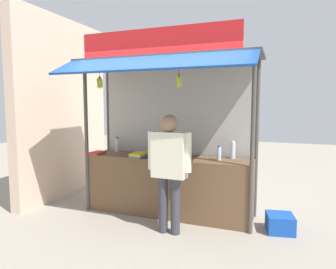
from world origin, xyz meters
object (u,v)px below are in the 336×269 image
Objects in this scene: magazine_stack_mid_left at (138,155)px; banana_bunch_inner_right at (179,81)px; water_bottle_mid_right at (233,150)px; water_bottle_far_left at (219,153)px; water_bottle_back_right at (171,147)px; magazine_stack_rear_center at (97,153)px; banana_bunch_rightmost at (100,83)px; plastic_crate at (280,223)px; water_bottle_back_left at (117,145)px; water_bottle_far_right at (165,146)px; vendor_person at (169,163)px.

banana_bunch_inner_right is at bearing -14.26° from magazine_stack_mid_left.
water_bottle_mid_right is 1.22× the size of water_bottle_far_left.
water_bottle_back_right is 1.25m from magazine_stack_rear_center.
magazine_stack_mid_left is 1.01× the size of banana_bunch_rightmost.
water_bottle_mid_right is 0.94× the size of water_bottle_back_right.
magazine_stack_rear_center is 2.97m from plastic_crate.
water_bottle_far_left is at bearing -4.63° from water_bottle_back_left.
water_bottle_far_left is 2.00m from magazine_stack_rear_center.
plastic_crate is (1.35, 0.30, -1.92)m from banana_bunch_inner_right.
banana_bunch_rightmost is (-0.54, -0.18, 1.10)m from magazine_stack_mid_left.
water_bottle_far_left is (0.93, -0.20, -0.04)m from water_bottle_far_right.
banana_bunch_rightmost is at bearing -166.91° from water_bottle_far_left.
water_bottle_back_right is at bearing 119.87° from banana_bunch_inner_right.
banana_bunch_inner_right is (-0.48, -0.41, 1.03)m from water_bottle_far_left.
vendor_person is at bearing -98.85° from banana_bunch_inner_right.
vendor_person is at bearing -158.10° from plastic_crate.
magazine_stack_mid_left is (0.59, -0.37, -0.09)m from water_bottle_back_left.
banana_bunch_rightmost is (-0.96, -0.52, 1.00)m from water_bottle_back_right.
water_bottle_back_right is 1.08× the size of water_bottle_back_left.
water_bottle_mid_right is 0.85× the size of magazine_stack_rear_center.
water_bottle_far_right is 1.42m from banana_bunch_rightmost.
magazine_stack_mid_left reaches higher than magazine_stack_rear_center.
banana_bunch_inner_right reaches higher than magazine_stack_mid_left.
banana_bunch_rightmost and banana_bunch_inner_right have the same top height.
vendor_person is at bearing -127.80° from water_bottle_mid_right.
plastic_crate is at bearing -25.24° from water_bottle_mid_right.
banana_bunch_rightmost is at bearing -161.84° from water_bottle_mid_right.
water_bottle_far_left is 0.85m from vendor_person.
banana_bunch_rightmost reaches higher than magazine_stack_rear_center.
water_bottle_far_left reaches higher than plastic_crate.
water_bottle_far_right is at bearing 126.61° from banana_bunch_inner_right.
water_bottle_far_left is 0.68× the size of banana_bunch_inner_right.
water_bottle_back_right is 0.79m from water_bottle_far_left.
vendor_person is at bearing -128.10° from water_bottle_far_left.
banana_bunch_rightmost is at bearing -143.30° from water_bottle_far_right.
banana_bunch_inner_right is at bearing -9.01° from magazine_stack_rear_center.
water_bottle_far_right reaches higher than plastic_crate.
banana_bunch_inner_right is 1.11m from vendor_person.
plastic_crate is at bearing 1.13° from magazine_stack_rear_center.
water_bottle_mid_right is 0.89× the size of water_bottle_far_right.
vendor_person is (0.68, -0.45, 0.01)m from magazine_stack_mid_left.
water_bottle_back_right is 1.01m from water_bottle_back_left.
water_bottle_back_right reaches higher than water_bottle_far_left.
water_bottle_mid_right is 0.84× the size of magazine_stack_mid_left.
water_bottle_far_left is 0.70× the size of banana_bunch_rightmost.
banana_bunch_rightmost is (0.25, -0.24, 1.12)m from magazine_stack_rear_center.
vendor_person is at bearing -32.76° from water_bottle_back_left.
banana_bunch_inner_right is at bearing -60.13° from water_bottle_back_right.
banana_bunch_rightmost is at bearing -161.45° from magazine_stack_mid_left.
magazine_stack_rear_center is (-1.21, -0.28, -0.11)m from water_bottle_back_right.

